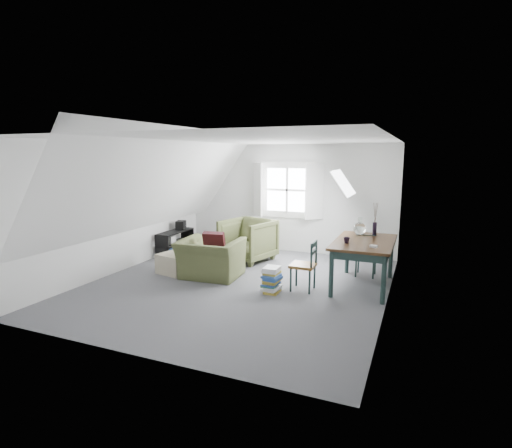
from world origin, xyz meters
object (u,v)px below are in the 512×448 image
at_px(armchair_near, 211,277).
at_px(armchair_far, 248,260).
at_px(dining_table, 364,247).
at_px(media_shelf, 175,244).
at_px(magazine_stack, 272,280).
at_px(dining_chair_near, 305,265).
at_px(dining_chair_far, 366,254).
at_px(ottoman, 176,263).

relative_size(armchair_near, armchair_far, 1.10).
height_order(armchair_far, dining_table, dining_table).
xyz_separation_m(media_shelf, magazine_stack, (2.95, -1.55, -0.03)).
bearing_deg(armchair_near, armchair_far, -100.43).
distance_m(dining_chair_near, magazine_stack, 0.62).
bearing_deg(armchair_far, dining_chair_near, -24.01).
relative_size(dining_chair_near, media_shelf, 0.80).
relative_size(armchair_far, media_shelf, 0.94).
relative_size(dining_chair_far, dining_chair_near, 0.97).
xyz_separation_m(dining_chair_far, magazine_stack, (-1.31, -1.52, -0.22)).
bearing_deg(ottoman, dining_table, 8.88).
height_order(armchair_near, ottoman, ottoman).
distance_m(dining_chair_far, magazine_stack, 2.02).
xyz_separation_m(dining_chair_near, media_shelf, (-3.42, 1.23, -0.20)).
height_order(armchair_far, dining_chair_near, dining_chair_near).
height_order(dining_chair_near, magazine_stack, dining_chair_near).
distance_m(ottoman, dining_table, 3.53).
bearing_deg(armchair_far, ottoman, -107.68).
bearing_deg(armchair_near, dining_chair_near, 174.98).
bearing_deg(armchair_far, dining_chair_far, 11.56).
height_order(ottoman, media_shelf, media_shelf).
height_order(dining_chair_far, magazine_stack, dining_chair_far).
distance_m(media_shelf, magazine_stack, 3.33).
bearing_deg(dining_chair_far, armchair_near, 42.61).
bearing_deg(dining_chair_far, media_shelf, 18.55).
bearing_deg(armchair_far, media_shelf, -158.49).
bearing_deg(dining_chair_near, magazine_stack, -56.47).
xyz_separation_m(armchair_near, ottoman, (-0.76, -0.01, 0.19)).
xyz_separation_m(ottoman, dining_chair_near, (2.58, -0.03, 0.25)).
height_order(armchair_far, dining_chair_far, dining_chair_far).
height_order(ottoman, dining_chair_near, dining_chair_near).
height_order(ottoman, magazine_stack, magazine_stack).
relative_size(armchair_near, dining_chair_far, 1.33).
bearing_deg(armchair_far, magazine_stack, -39.28).
height_order(armchair_far, magazine_stack, armchair_far).
height_order(media_shelf, magazine_stack, media_shelf).
distance_m(armchair_near, media_shelf, 2.01).
bearing_deg(armchair_near, media_shelf, -40.58).
relative_size(armchair_near, dining_chair_near, 1.29).
xyz_separation_m(armchair_near, dining_chair_near, (1.82, -0.03, 0.44)).
xyz_separation_m(dining_table, media_shelf, (-4.30, 0.66, -0.46)).
distance_m(armchair_near, dining_chair_near, 1.87).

